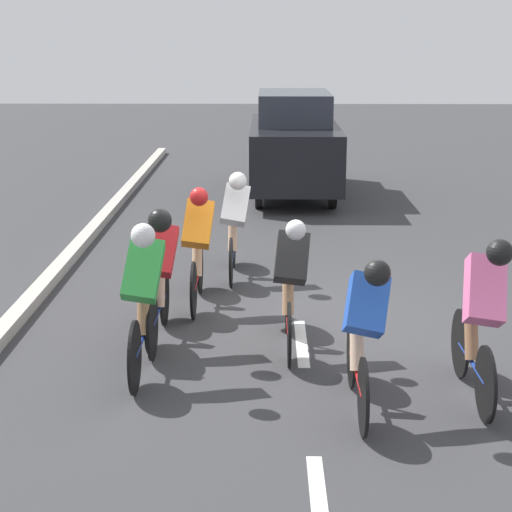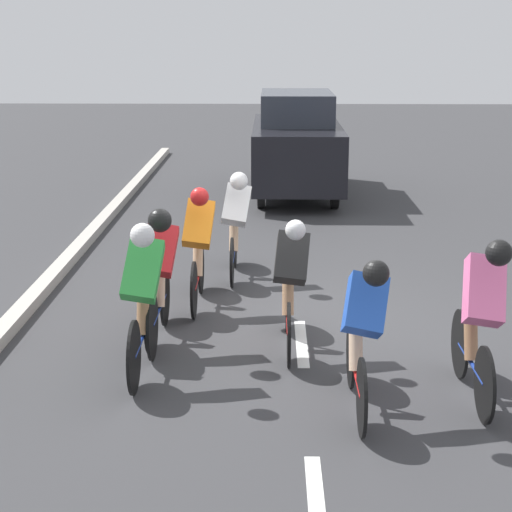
# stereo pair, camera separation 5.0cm
# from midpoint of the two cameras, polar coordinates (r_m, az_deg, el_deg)

# --- Properties ---
(ground_plane) EXTENTS (60.00, 60.00, 0.00)m
(ground_plane) POSITION_cam_midpoint_polar(r_m,az_deg,el_deg) (9.62, 3.09, -4.64)
(ground_plane) COLOR #38383A
(lane_stripe_near) EXTENTS (0.12, 1.40, 0.01)m
(lane_stripe_near) POSITION_cam_midpoint_polar(r_m,az_deg,el_deg) (6.21, 4.30, -16.23)
(lane_stripe_near) COLOR white
(lane_stripe_near) RESTS_ON ground
(lane_stripe_mid) EXTENTS (0.12, 1.40, 0.01)m
(lane_stripe_mid) POSITION_cam_midpoint_polar(r_m,az_deg,el_deg) (9.10, 3.21, -5.79)
(lane_stripe_mid) COLOR white
(lane_stripe_mid) RESTS_ON ground
(lane_stripe_far) EXTENTS (0.12, 1.40, 0.01)m
(lane_stripe_far) POSITION_cam_midpoint_polar(r_m,az_deg,el_deg) (12.14, 2.68, -0.48)
(lane_stripe_far) COLOR white
(lane_stripe_far) RESTS_ON ground
(curb) EXTENTS (0.20, 28.90, 0.14)m
(curb) POSITION_cam_midpoint_polar(r_m,az_deg,el_deg) (9.51, -16.52, -5.06)
(curb) COLOR #B7B2A8
(curb) RESTS_ON ground
(cyclist_green) EXTENTS (0.40, 1.72, 1.54)m
(cyclist_green) POSITION_cam_midpoint_polar(r_m,az_deg,el_deg) (8.09, -7.40, -2.52)
(cyclist_green) COLOR black
(cyclist_green) RESTS_ON ground
(cyclist_pink) EXTENTS (0.40, 1.63, 1.54)m
(cyclist_pink) POSITION_cam_midpoint_polar(r_m,az_deg,el_deg) (7.69, 14.93, -3.79)
(cyclist_pink) COLOR black
(cyclist_pink) RESTS_ON ground
(cyclist_white) EXTENTS (0.41, 1.61, 1.47)m
(cyclist_white) POSITION_cam_midpoint_polar(r_m,az_deg,el_deg) (11.23, -1.24, 2.37)
(cyclist_white) COLOR black
(cyclist_white) RESTS_ON ground
(cyclist_red) EXTENTS (0.40, 1.73, 1.50)m
(cyclist_red) POSITION_cam_midpoint_polar(r_m,az_deg,el_deg) (8.88, -6.30, -0.99)
(cyclist_red) COLOR black
(cyclist_red) RESTS_ON ground
(cyclist_blue) EXTENTS (0.42, 1.65, 1.43)m
(cyclist_blue) POSITION_cam_midpoint_polar(r_m,az_deg,el_deg) (7.29, 7.31, -4.93)
(cyclist_blue) COLOR black
(cyclist_blue) RESTS_ON ground
(cyclist_black) EXTENTS (0.38, 1.66, 1.43)m
(cyclist_black) POSITION_cam_midpoint_polar(r_m,az_deg,el_deg) (8.68, 2.47, -1.66)
(cyclist_black) COLOR black
(cyclist_black) RESTS_ON ground
(cyclist_orange) EXTENTS (0.39, 1.65, 1.49)m
(cyclist_orange) POSITION_cam_midpoint_polar(r_m,az_deg,el_deg) (10.06, -3.72, 0.84)
(cyclist_orange) COLOR black
(cyclist_orange) RESTS_ON ground
(support_car) EXTENTS (1.70, 4.28, 2.03)m
(support_car) POSITION_cam_midpoint_polar(r_m,az_deg,el_deg) (17.15, 2.80, 7.49)
(support_car) COLOR black
(support_car) RESTS_ON ground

